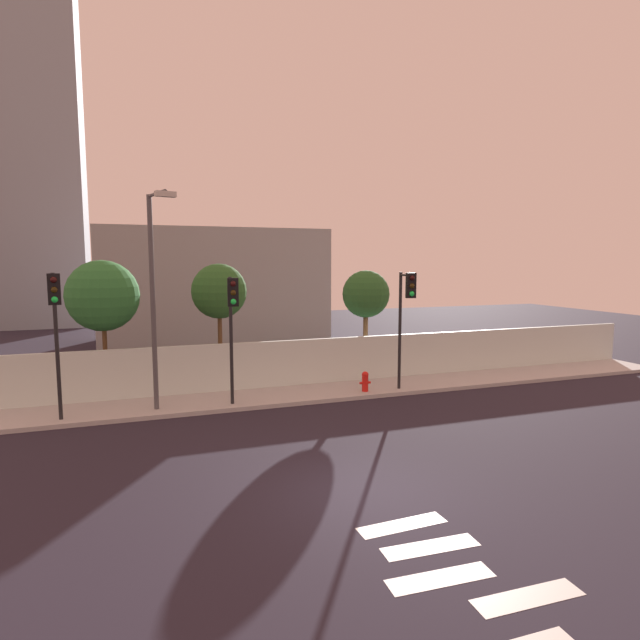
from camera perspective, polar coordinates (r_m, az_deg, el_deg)
ground_plane at (r=11.99m, az=4.80°, el=-18.44°), size 80.00×80.00×0.00m
sidewalk at (r=19.30m, az=-5.34°, el=-8.47°), size 36.00×2.40×0.15m
perimeter_wall at (r=20.30m, az=-6.27°, el=-4.91°), size 36.00×0.18×1.80m
crosswalk_marking at (r=9.29m, az=16.59°, el=-26.67°), size 2.80×4.74×0.01m
traffic_light_left at (r=17.10m, az=-27.21°, el=0.51°), size 0.40×1.31×4.56m
traffic_light_center at (r=17.10m, az=-9.69°, el=0.75°), size 0.36×1.48×4.38m
traffic_light_right at (r=19.25m, az=9.46°, el=1.62°), size 0.47×1.45×4.50m
street_lamp_curbside at (r=17.46m, az=-17.83°, el=3.60°), size 0.83×1.79×7.02m
fire_hydrant at (r=19.72m, az=5.01°, el=-6.69°), size 0.44×0.26×0.76m
roadside_tree_leftmost at (r=20.58m, az=-22.89°, el=2.46°), size 2.62×2.62×5.11m
roadside_tree_midleft at (r=20.76m, az=-11.09°, el=3.09°), size 2.17×2.17×4.97m
roadside_tree_midright at (r=22.59m, az=5.09°, el=2.80°), size 2.06×2.06×4.67m
low_building_distant at (r=33.74m, az=-11.63°, el=3.77°), size 13.77×6.00×7.06m
tower_on_skyline at (r=46.75m, az=-29.71°, el=15.79°), size 7.89×5.00×26.55m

